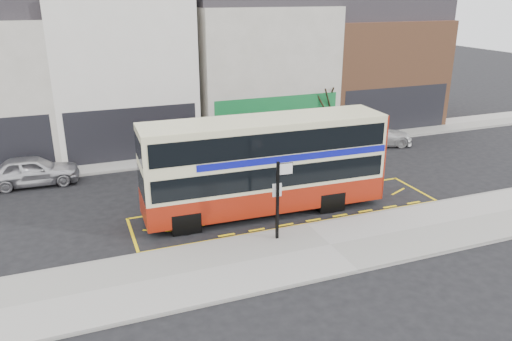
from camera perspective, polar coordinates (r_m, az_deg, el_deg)
name	(u,v)px	position (r m, az deg, el deg)	size (l,w,h in m)	color
ground	(304,224)	(21.56, 5.48, -6.07)	(120.00, 120.00, 0.00)	black
pavement	(330,246)	(19.72, 8.47, -8.55)	(40.00, 4.00, 0.15)	#A4A19C
kerb	(308,226)	(21.22, 5.94, -6.29)	(40.00, 0.15, 0.15)	gray
far_pavement	(225,150)	(31.06, -3.51, 2.33)	(50.00, 3.00, 0.15)	#A4A19C
road_markings	(288,209)	(22.86, 3.71, -4.44)	(14.00, 3.40, 0.01)	yellow
terrace_left	(119,61)	(32.70, -15.35, 11.98)	(8.00, 8.01, 11.80)	white
terrace_green_shop	(255,58)	(34.82, -0.11, 12.68)	(9.00, 8.01, 11.30)	beige
terrace_right	(368,60)	(38.99, 12.63, 12.24)	(9.00, 8.01, 10.30)	#985D3C
double_decker_bus	(265,164)	(21.84, 1.07, 0.76)	(10.79, 2.79, 4.28)	beige
bus_stop_post	(279,193)	(19.20, 2.66, -2.61)	(0.79, 0.14, 3.20)	black
car_silver	(32,171)	(27.84, -24.19, -0.01)	(1.81, 4.51, 1.54)	silver
car_grey	(259,147)	(29.51, 0.31, 2.67)	(1.46, 4.18, 1.38)	#3D3D44
car_white	(375,135)	(33.02, 13.44, 3.99)	(1.94, 4.77, 1.38)	silver
street_tree_right	(322,94)	(33.24, 7.55, 8.70)	(2.10, 2.10, 4.53)	#2F2114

